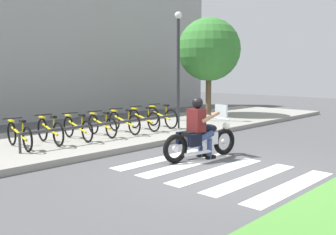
{
  "coord_description": "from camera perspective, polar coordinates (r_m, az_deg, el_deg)",
  "views": [
    {
      "loc": [
        -6.17,
        -4.51,
        2.01
      ],
      "look_at": [
        0.94,
        2.25,
        0.84
      ],
      "focal_mm": 40.77,
      "sensor_mm": 36.0,
      "label": 1
    }
  ],
  "objects": [
    {
      "name": "ground_plane",
      "position": [
        7.91,
        7.22,
        -8.0
      ],
      "size": [
        48.0,
        48.0,
        0.0
      ],
      "primitive_type": "plane",
      "color": "#4C4C4F"
    },
    {
      "name": "sidewalk",
      "position": [
        11.44,
        -13.08,
        -3.13
      ],
      "size": [
        24.0,
        4.4,
        0.15
      ],
      "primitive_type": "cube",
      "color": "gray",
      "rests_on": "ground"
    },
    {
      "name": "crosswalk_stripe_0",
      "position": [
        7.16,
        17.99,
        -9.84
      ],
      "size": [
        2.8,
        0.4,
        0.01
      ],
      "primitive_type": "cube",
      "color": "white",
      "rests_on": "ground"
    },
    {
      "name": "crosswalk_stripe_1",
      "position": [
        7.52,
        12.42,
        -8.86
      ],
      "size": [
        2.8,
        0.4,
        0.01
      ],
      "primitive_type": "cube",
      "color": "white",
      "rests_on": "ground"
    },
    {
      "name": "crosswalk_stripe_2",
      "position": [
        7.94,
        7.43,
        -7.91
      ],
      "size": [
        2.8,
        0.4,
        0.01
      ],
      "primitive_type": "cube",
      "color": "white",
      "rests_on": "ground"
    },
    {
      "name": "crosswalk_stripe_3",
      "position": [
        8.42,
        3.0,
        -7.01
      ],
      "size": [
        2.8,
        0.4,
        0.01
      ],
      "primitive_type": "cube",
      "color": "white",
      "rests_on": "ground"
    },
    {
      "name": "crosswalk_stripe_4",
      "position": [
        8.95,
        -0.91,
        -6.17
      ],
      "size": [
        2.8,
        0.4,
        0.01
      ],
      "primitive_type": "cube",
      "color": "white",
      "rests_on": "ground"
    },
    {
      "name": "motorcycle",
      "position": [
        8.91,
        5.03,
        -3.23
      ],
      "size": [
        2.12,
        0.79,
        1.24
      ],
      "color": "black",
      "rests_on": "ground"
    },
    {
      "name": "rider",
      "position": [
        8.81,
        4.66,
        -0.92
      ],
      "size": [
        0.7,
        0.62,
        1.45
      ],
      "color": "#591919",
      "rests_on": "ground"
    },
    {
      "name": "bicycle_0",
      "position": [
        10.0,
        -21.37,
        -2.45
      ],
      "size": [
        0.48,
        1.68,
        0.73
      ],
      "color": "black",
      "rests_on": "sidewalk"
    },
    {
      "name": "bicycle_1",
      "position": [
        10.37,
        -17.23,
        -1.91
      ],
      "size": [
        0.48,
        1.61,
        0.76
      ],
      "color": "black",
      "rests_on": "sidewalk"
    },
    {
      "name": "bicycle_2",
      "position": [
        10.79,
        -13.39,
        -1.51
      ],
      "size": [
        0.48,
        1.69,
        0.73
      ],
      "color": "black",
      "rests_on": "sidewalk"
    },
    {
      "name": "bicycle_3",
      "position": [
        11.26,
        -9.86,
        -1.1
      ],
      "size": [
        0.48,
        1.6,
        0.73
      ],
      "color": "black",
      "rests_on": "sidewalk"
    },
    {
      "name": "bicycle_4",
      "position": [
        11.76,
        -6.62,
        -0.67
      ],
      "size": [
        0.48,
        1.71,
        0.75
      ],
      "color": "black",
      "rests_on": "sidewalk"
    },
    {
      "name": "bicycle_5",
      "position": [
        12.3,
        -3.66,
        -0.28
      ],
      "size": [
        0.48,
        1.66,
        0.76
      ],
      "color": "black",
      "rests_on": "sidewalk"
    },
    {
      "name": "bicycle_6",
      "position": [
        12.88,
        -0.96,
        0.09
      ],
      "size": [
        0.48,
        1.61,
        0.79
      ],
      "color": "black",
      "rests_on": "sidewalk"
    },
    {
      "name": "bike_rack",
      "position": [
        10.81,
        -8.12,
        -0.91
      ],
      "size": [
        5.57,
        0.07,
        0.49
      ],
      "color": "#333338",
      "rests_on": "sidewalk"
    },
    {
      "name": "street_lamp",
      "position": [
        14.7,
        1.54,
        9.06
      ],
      "size": [
        0.28,
        0.28,
        4.28
      ],
      "color": "#2D2D33",
      "rests_on": "ground"
    },
    {
      "name": "tree_near_rack",
      "position": [
        16.85,
        6.15,
        10.06
      ],
      "size": [
        2.73,
        2.73,
        4.36
      ],
      "color": "brown",
      "rests_on": "ground"
    }
  ]
}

